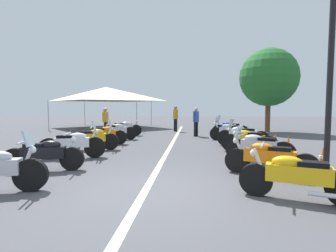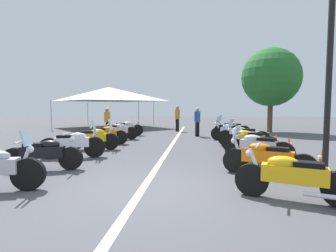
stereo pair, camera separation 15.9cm
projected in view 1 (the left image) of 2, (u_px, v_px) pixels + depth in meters
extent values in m
plane|color=#4C4C51|center=(145.00, 191.00, 5.26)|extent=(80.00, 80.00, 0.00)
cube|color=beige|center=(169.00, 148.00, 10.64)|extent=(23.13, 0.16, 0.01)
cylinder|color=black|center=(31.00, 175.00, 5.22)|extent=(0.29, 0.67, 0.65)
cylinder|color=silver|center=(27.00, 160.00, 5.19)|extent=(0.13, 0.30, 0.58)
cylinder|color=silver|center=(24.00, 142.00, 5.16)|extent=(0.61, 0.18, 0.04)
sphere|color=silver|center=(32.00, 150.00, 5.19)|extent=(0.14, 0.14, 0.14)
cube|color=silver|center=(28.00, 138.00, 5.16)|extent=(0.38, 0.20, 0.32)
cylinder|color=black|center=(72.00, 159.00, 6.94)|extent=(0.27, 0.63, 0.61)
cylinder|color=black|center=(15.00, 160.00, 6.78)|extent=(0.27, 0.63, 0.61)
cube|color=black|center=(43.00, 153.00, 6.85)|extent=(0.50, 1.11, 0.30)
ellipsoid|color=black|center=(50.00, 145.00, 6.85)|extent=(0.36, 0.56, 0.22)
cube|color=black|center=(34.00, 146.00, 6.81)|extent=(0.36, 0.52, 0.12)
cylinder|color=silver|center=(69.00, 147.00, 6.91)|extent=(0.13, 0.30, 0.58)
cylinder|color=silver|center=(67.00, 134.00, 6.88)|extent=(0.61, 0.17, 0.04)
sphere|color=silver|center=(74.00, 140.00, 6.91)|extent=(0.14, 0.14, 0.14)
cylinder|color=silver|center=(29.00, 162.00, 6.99)|extent=(0.19, 0.55, 0.08)
cylinder|color=black|center=(95.00, 147.00, 8.67)|extent=(0.32, 0.69, 0.67)
cylinder|color=black|center=(49.00, 149.00, 8.41)|extent=(0.32, 0.69, 0.67)
cube|color=white|center=(72.00, 142.00, 8.52)|extent=(0.57, 1.11, 0.30)
ellipsoid|color=white|center=(78.00, 136.00, 8.54)|extent=(0.39, 0.57, 0.22)
cube|color=black|center=(65.00, 137.00, 8.47)|extent=(0.38, 0.53, 0.12)
cylinder|color=silver|center=(93.00, 138.00, 8.64)|extent=(0.15, 0.30, 0.58)
cylinder|color=silver|center=(91.00, 127.00, 8.60)|extent=(0.61, 0.21, 0.04)
sphere|color=silver|center=(96.00, 132.00, 8.64)|extent=(0.14, 0.14, 0.14)
cylinder|color=silver|center=(60.00, 151.00, 8.64)|extent=(0.23, 0.55, 0.08)
cube|color=silver|center=(94.00, 125.00, 8.61)|extent=(0.38, 0.22, 0.32)
cylinder|color=black|center=(110.00, 142.00, 10.21)|extent=(0.25, 0.65, 0.63)
cylinder|color=black|center=(74.00, 142.00, 10.10)|extent=(0.25, 0.65, 0.63)
cube|color=#EAB214|center=(92.00, 137.00, 10.14)|extent=(0.46, 1.07, 0.30)
ellipsoid|color=#EAB214|center=(97.00, 132.00, 10.14)|extent=(0.35, 0.56, 0.22)
cube|color=black|center=(86.00, 133.00, 10.11)|extent=(0.34, 0.52, 0.12)
cylinder|color=silver|center=(109.00, 134.00, 10.19)|extent=(0.12, 0.30, 0.58)
cylinder|color=silver|center=(107.00, 125.00, 10.16)|extent=(0.62, 0.15, 0.04)
sphere|color=silver|center=(112.00, 129.00, 10.18)|extent=(0.14, 0.14, 0.14)
cylinder|color=silver|center=(83.00, 144.00, 10.31)|extent=(0.18, 0.56, 0.08)
cube|color=silver|center=(110.00, 123.00, 10.16)|extent=(0.38, 0.18, 0.32)
cylinder|color=black|center=(120.00, 137.00, 11.70)|extent=(0.25, 0.63, 0.62)
cylinder|color=black|center=(88.00, 138.00, 11.58)|extent=(0.25, 0.63, 0.62)
cube|color=orange|center=(104.00, 134.00, 11.63)|extent=(0.46, 1.07, 0.30)
ellipsoid|color=orange|center=(108.00, 129.00, 11.63)|extent=(0.35, 0.56, 0.22)
cube|color=black|center=(99.00, 129.00, 11.59)|extent=(0.34, 0.52, 0.12)
cylinder|color=silver|center=(118.00, 131.00, 11.67)|extent=(0.12, 0.30, 0.58)
cylinder|color=silver|center=(117.00, 123.00, 11.64)|extent=(0.62, 0.15, 0.04)
sphere|color=silver|center=(121.00, 126.00, 11.66)|extent=(0.14, 0.14, 0.14)
cylinder|color=silver|center=(95.00, 139.00, 11.79)|extent=(0.18, 0.56, 0.08)
cylinder|color=black|center=(130.00, 133.00, 13.40)|extent=(0.32, 0.66, 0.64)
cylinder|color=black|center=(99.00, 134.00, 13.09)|extent=(0.32, 0.66, 0.64)
cube|color=silver|center=(115.00, 130.00, 13.23)|extent=(0.61, 1.20, 0.30)
ellipsoid|color=silver|center=(118.00, 126.00, 13.25)|extent=(0.40, 0.57, 0.22)
cube|color=black|center=(110.00, 126.00, 13.17)|extent=(0.39, 0.53, 0.12)
cylinder|color=silver|center=(129.00, 127.00, 13.36)|extent=(0.15, 0.30, 0.58)
cylinder|color=silver|center=(128.00, 120.00, 13.33)|extent=(0.60, 0.22, 0.04)
sphere|color=silver|center=(131.00, 123.00, 13.37)|extent=(0.14, 0.14, 0.14)
cylinder|color=silver|center=(106.00, 135.00, 13.33)|extent=(0.24, 0.55, 0.08)
cylinder|color=black|center=(136.00, 130.00, 15.19)|extent=(0.27, 0.65, 0.63)
cylinder|color=black|center=(110.00, 130.00, 15.02)|extent=(0.27, 0.65, 0.63)
cube|color=silver|center=(123.00, 127.00, 15.09)|extent=(0.51, 1.16, 0.30)
ellipsoid|color=silver|center=(126.00, 124.00, 15.09)|extent=(0.36, 0.56, 0.22)
cube|color=black|center=(119.00, 124.00, 15.05)|extent=(0.35, 0.52, 0.12)
cylinder|color=silver|center=(135.00, 125.00, 15.16)|extent=(0.13, 0.30, 0.58)
cylinder|color=silver|center=(134.00, 119.00, 15.13)|extent=(0.61, 0.17, 0.04)
sphere|color=silver|center=(137.00, 121.00, 15.16)|extent=(0.14, 0.14, 0.14)
cylinder|color=silver|center=(115.00, 132.00, 15.24)|extent=(0.19, 0.55, 0.08)
cylinder|color=black|center=(256.00, 179.00, 4.98)|extent=(0.33, 0.62, 0.61)
cube|color=#EAB214|center=(298.00, 174.00, 4.68)|extent=(0.61, 1.11, 0.30)
ellipsoid|color=#EAB214|center=(287.00, 162.00, 4.74)|extent=(0.41, 0.58, 0.22)
cube|color=black|center=(313.00, 165.00, 4.58)|extent=(0.40, 0.54, 0.12)
cylinder|color=silver|center=(260.00, 164.00, 4.94)|extent=(0.16, 0.30, 0.58)
cylinder|color=silver|center=(262.00, 145.00, 4.89)|extent=(0.60, 0.24, 0.04)
sphere|color=silver|center=(254.00, 153.00, 4.97)|extent=(0.14, 0.14, 0.14)
cylinder|color=silver|center=(327.00, 195.00, 4.36)|extent=(0.25, 0.55, 0.08)
cylinder|color=black|center=(237.00, 160.00, 6.71)|extent=(0.38, 0.62, 0.62)
cylinder|color=black|center=(306.00, 167.00, 5.96)|extent=(0.38, 0.62, 0.62)
cube|color=orange|center=(270.00, 156.00, 6.32)|extent=(0.73, 1.18, 0.30)
ellipsoid|color=orange|center=(262.00, 147.00, 6.39)|extent=(0.45, 0.58, 0.22)
cube|color=black|center=(280.00, 149.00, 6.20)|extent=(0.43, 0.54, 0.12)
cylinder|color=silver|center=(240.00, 149.00, 6.66)|extent=(0.18, 0.29, 0.58)
cylinder|color=silver|center=(242.00, 135.00, 6.61)|extent=(0.58, 0.29, 0.04)
sphere|color=silver|center=(236.00, 141.00, 6.70)|extent=(0.14, 0.14, 0.14)
cylinder|color=silver|center=(290.00, 171.00, 5.96)|extent=(0.30, 0.53, 0.08)
cube|color=silver|center=(239.00, 132.00, 6.65)|extent=(0.38, 0.26, 0.32)
cylinder|color=black|center=(236.00, 149.00, 8.33)|extent=(0.44, 0.66, 0.67)
cylinder|color=black|center=(284.00, 153.00, 7.57)|extent=(0.44, 0.66, 0.67)
cube|color=silver|center=(259.00, 145.00, 7.94)|extent=(0.74, 1.06, 0.30)
ellipsoid|color=silver|center=(253.00, 138.00, 8.02)|extent=(0.47, 0.58, 0.22)
cube|color=black|center=(267.00, 140.00, 7.80)|extent=(0.45, 0.55, 0.12)
cylinder|color=silver|center=(239.00, 140.00, 8.28)|extent=(0.20, 0.29, 0.58)
cylinder|color=silver|center=(240.00, 128.00, 8.23)|extent=(0.57, 0.33, 0.04)
sphere|color=silver|center=(235.00, 133.00, 8.32)|extent=(0.14, 0.14, 0.14)
cylinder|color=silver|center=(272.00, 157.00, 7.58)|extent=(0.33, 0.52, 0.08)
cylinder|color=black|center=(230.00, 143.00, 9.92)|extent=(0.41, 0.65, 0.65)
cylinder|color=black|center=(269.00, 145.00, 9.21)|extent=(0.41, 0.65, 0.65)
cube|color=#EAB214|center=(249.00, 139.00, 9.56)|extent=(0.70, 1.07, 0.30)
ellipsoid|color=#EAB214|center=(244.00, 133.00, 9.63)|extent=(0.46, 0.58, 0.22)
cube|color=black|center=(255.00, 134.00, 9.43)|extent=(0.44, 0.55, 0.12)
cylinder|color=silver|center=(232.00, 135.00, 9.87)|extent=(0.19, 0.29, 0.58)
cylinder|color=silver|center=(233.00, 125.00, 9.82)|extent=(0.58, 0.30, 0.04)
sphere|color=silver|center=(229.00, 129.00, 9.91)|extent=(0.14, 0.14, 0.14)
cylinder|color=silver|center=(260.00, 148.00, 9.21)|extent=(0.31, 0.53, 0.08)
cube|color=silver|center=(231.00, 123.00, 9.86)|extent=(0.38, 0.26, 0.32)
cylinder|color=black|center=(225.00, 138.00, 11.32)|extent=(0.32, 0.69, 0.68)
cylinder|color=black|center=(261.00, 139.00, 10.79)|extent=(0.32, 0.69, 0.68)
cube|color=white|center=(243.00, 134.00, 11.05)|extent=(0.57, 1.14, 0.30)
ellipsoid|color=white|center=(238.00, 129.00, 11.10)|extent=(0.39, 0.57, 0.22)
cube|color=black|center=(248.00, 130.00, 10.95)|extent=(0.38, 0.53, 0.12)
cylinder|color=silver|center=(227.00, 131.00, 11.28)|extent=(0.15, 0.30, 0.58)
cylinder|color=silver|center=(228.00, 122.00, 11.24)|extent=(0.61, 0.21, 0.04)
sphere|color=silver|center=(224.00, 126.00, 11.31)|extent=(0.14, 0.14, 0.14)
cylinder|color=silver|center=(253.00, 142.00, 10.74)|extent=(0.23, 0.55, 0.08)
cylinder|color=black|center=(216.00, 134.00, 13.22)|extent=(0.34, 0.65, 0.64)
cylinder|color=black|center=(246.00, 135.00, 12.64)|extent=(0.34, 0.65, 0.64)
cube|color=silver|center=(231.00, 131.00, 12.91)|extent=(0.61, 1.12, 0.30)
ellipsoid|color=silver|center=(227.00, 126.00, 12.97)|extent=(0.41, 0.58, 0.22)
cube|color=black|center=(236.00, 127.00, 12.81)|extent=(0.40, 0.54, 0.12)
cylinder|color=silver|center=(218.00, 128.00, 13.17)|extent=(0.16, 0.30, 0.58)
cylinder|color=silver|center=(218.00, 120.00, 13.13)|extent=(0.60, 0.24, 0.04)
sphere|color=silver|center=(215.00, 124.00, 13.20)|extent=(0.14, 0.14, 0.14)
cylinder|color=silver|center=(239.00, 137.00, 12.60)|extent=(0.25, 0.55, 0.08)
cube|color=silver|center=(217.00, 119.00, 13.15)|extent=(0.38, 0.23, 0.32)
cylinder|color=black|center=(218.00, 131.00, 14.84)|extent=(0.40, 0.65, 0.66)
cylinder|color=black|center=(243.00, 132.00, 14.15)|extent=(0.40, 0.65, 0.66)
cube|color=navy|center=(230.00, 128.00, 14.48)|extent=(0.69, 1.06, 0.30)
ellipsoid|color=navy|center=(227.00, 124.00, 14.56)|extent=(0.45, 0.58, 0.22)
cube|color=black|center=(234.00, 125.00, 14.36)|extent=(0.44, 0.54, 0.12)
cylinder|color=silver|center=(219.00, 125.00, 14.79)|extent=(0.19, 0.29, 0.58)
cylinder|color=silver|center=(220.00, 119.00, 14.74)|extent=(0.58, 0.30, 0.04)
sphere|color=silver|center=(218.00, 122.00, 14.83)|extent=(0.14, 0.14, 0.14)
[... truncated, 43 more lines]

